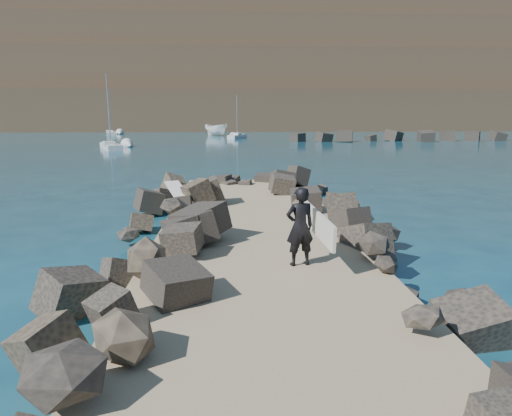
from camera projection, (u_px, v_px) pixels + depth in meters
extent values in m
plane|color=#0F384C|center=(254.00, 247.00, 14.76)|extent=(800.00, 800.00, 0.00)
cube|color=#8C7759|center=(258.00, 257.00, 12.75)|extent=(6.00, 26.00, 0.60)
cube|color=black|center=(156.00, 247.00, 13.03)|extent=(2.60, 22.00, 1.00)
cube|color=black|center=(356.00, 244.00, 13.36)|extent=(2.60, 22.00, 1.00)
cube|color=black|center=(461.00, 137.00, 70.34)|extent=(52.00, 4.00, 1.20)
cube|color=#2D4919|center=(258.00, 80.00, 168.41)|extent=(360.00, 140.00, 32.00)
cube|color=silver|center=(178.00, 195.00, 18.30)|extent=(1.38, 2.44, 0.08)
imported|color=white|center=(216.00, 130.00, 87.18)|extent=(5.59, 5.82, 2.27)
imported|color=black|center=(300.00, 227.00, 10.99)|extent=(0.79, 0.61, 1.94)
cube|color=beige|center=(318.00, 224.00, 11.01)|extent=(0.35, 2.39, 0.76)
cube|color=silver|center=(376.00, 130.00, 109.34)|extent=(2.35, 5.47, 0.80)
cylinder|color=gray|center=(377.00, 116.00, 108.66)|extent=(0.12, 0.12, 5.88)
cube|color=silver|center=(377.00, 128.00, 108.62)|extent=(1.17, 1.65, 0.44)
cube|color=silver|center=(111.00, 134.00, 89.10)|extent=(3.50, 7.68, 0.80)
cylinder|color=gray|center=(109.00, 110.00, 88.18)|extent=(0.12, 0.12, 8.26)
cube|color=silver|center=(109.00, 131.00, 88.15)|extent=(1.69, 2.34, 0.44)
cube|color=silver|center=(237.00, 137.00, 77.39)|extent=(3.43, 6.03, 0.80)
cylinder|color=gray|center=(237.00, 115.00, 76.65)|extent=(0.12, 0.12, 6.57)
cube|color=silver|center=(237.00, 134.00, 76.64)|extent=(1.51, 1.91, 0.44)
cube|color=silver|center=(111.00, 147.00, 54.63)|extent=(4.29, 7.43, 0.80)
cylinder|color=gray|center=(108.00, 109.00, 53.73)|extent=(0.12, 0.12, 8.11)
cube|color=silver|center=(109.00, 143.00, 53.73)|extent=(1.87, 2.36, 0.44)
cube|color=white|center=(112.00, 23.00, 154.12)|extent=(10.00, 8.00, 4.00)
cube|color=white|center=(231.00, 32.00, 169.10)|extent=(8.00, 6.00, 3.50)
cube|color=white|center=(334.00, 23.00, 154.39)|extent=(12.00, 7.00, 4.00)
cube|color=white|center=(420.00, 32.00, 168.17)|extent=(6.00, 6.00, 3.00)
cube|color=white|center=(505.00, 19.00, 149.53)|extent=(5.00, 5.00, 5.00)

